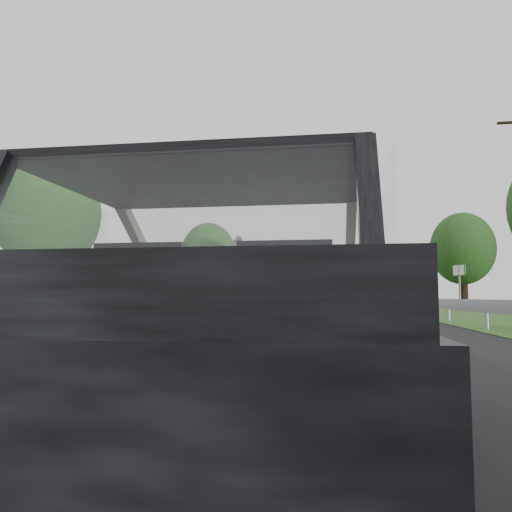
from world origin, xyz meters
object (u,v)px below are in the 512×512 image
(subject_car, at_px, (226,308))
(cat, at_px, (271,258))
(highway_sign, at_px, (460,288))
(other_car, at_px, (314,300))

(subject_car, distance_m, cat, 0.75)
(cat, relative_size, highway_sign, 0.23)
(cat, distance_m, highway_sign, 24.71)
(subject_car, bearing_deg, highway_sign, 73.27)
(other_car, height_order, highway_sign, highway_sign)
(subject_car, height_order, other_car, subject_car)
(cat, distance_m, other_car, 23.06)
(subject_car, relative_size, other_car, 1.01)
(other_car, bearing_deg, highway_sign, 13.23)
(subject_car, bearing_deg, other_car, 90.54)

